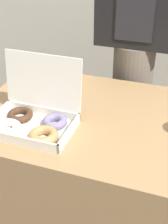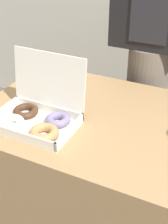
# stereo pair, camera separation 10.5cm
# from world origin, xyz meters

# --- Properties ---
(table) EXTENTS (1.11, 0.69, 0.76)m
(table) POSITION_xyz_m (0.00, 0.00, 0.38)
(table) COLOR #99754C
(table) RESTS_ON ground_plane
(donut_box) EXTENTS (0.31, 0.26, 0.25)m
(donut_box) POSITION_xyz_m (-0.26, -0.16, 0.80)
(donut_box) COLOR silver
(donut_box) RESTS_ON table
(person_customer) EXTENTS (0.39, 0.21, 1.66)m
(person_customer) POSITION_xyz_m (-0.01, 0.50, 0.90)
(person_customer) COLOR #665B51
(person_customer) RESTS_ON ground_plane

